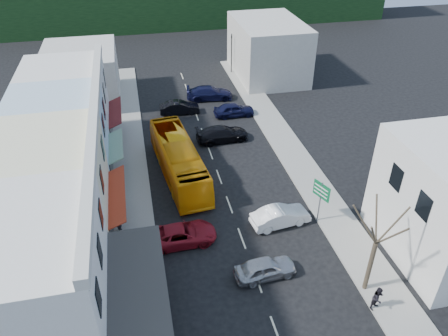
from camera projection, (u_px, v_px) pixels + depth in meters
ground at (242, 238)px, 31.42m from camera, size 120.00×120.00×0.00m
sidewalk_left at (131, 174)px, 38.19m from camera, size 3.00×52.00×0.15m
sidewalk_right at (293, 155)px, 40.86m from camera, size 3.00×52.00×0.15m
shopfront_row at (56, 175)px, 31.07m from camera, size 8.25×30.00×8.00m
distant_block_left at (82, 75)px, 49.65m from camera, size 8.00×10.00×6.00m
distant_block_right at (268, 49)px, 55.91m from camera, size 8.00×12.00×7.00m
bus at (179, 160)px, 37.26m from camera, size 3.77×11.81×3.10m
car_silver at (265, 268)px, 28.05m from camera, size 4.55×2.19×1.40m
car_white at (280, 217)px, 32.34m from camera, size 4.60×2.38×1.40m
car_red at (181, 235)px, 30.71m from camera, size 4.66×2.05×1.40m
car_black_near at (222, 134)px, 42.85m from camera, size 4.62×2.15×1.40m
car_navy_mid at (234, 110)px, 47.37m from camera, size 4.40×1.80×1.40m
car_black_far at (180, 108)px, 47.87m from camera, size 4.45×1.92×1.40m
car_navy_far at (210, 94)px, 51.04m from camera, size 4.65×2.24×1.40m
pedestrian_left at (119, 222)px, 31.37m from camera, size 0.46×0.64×1.70m
pedestrian_right at (378, 298)px, 25.67m from camera, size 0.82×0.68×1.70m
direction_sign at (320, 202)px, 32.02m from camera, size 1.27×1.72×3.55m
street_tree at (376, 243)px, 25.36m from camera, size 3.47×3.47×7.78m
traffic_signal at (231, 54)px, 56.97m from camera, size 1.20×1.38×5.23m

